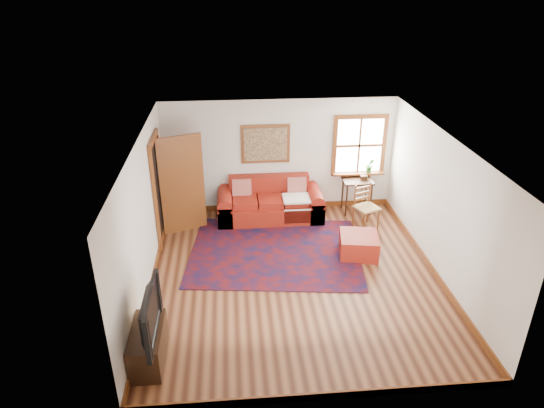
{
  "coord_description": "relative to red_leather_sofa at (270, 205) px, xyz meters",
  "views": [
    {
      "loc": [
        -1.03,
        -7.09,
        4.92
      ],
      "look_at": [
        -0.35,
        0.6,
        1.16
      ],
      "focal_mm": 32.0,
      "sensor_mm": 36.0,
      "label": 1
    }
  ],
  "objects": [
    {
      "name": "framed_artwork",
      "position": [
        -0.06,
        0.4,
        1.26
      ],
      "size": [
        1.05,
        0.07,
        0.85
      ],
      "color": "brown",
      "rests_on": "ground"
    },
    {
      "name": "persian_rug",
      "position": [
        -0.03,
        -1.45,
        -0.28
      ],
      "size": [
        3.5,
        2.93,
        0.02
      ],
      "primitive_type": "cube",
      "rotation": [
        0.0,
        0.0,
        -0.12
      ],
      "color": "#530B0B",
      "rests_on": "ground"
    },
    {
      "name": "room_envelope",
      "position": [
        0.24,
        -2.3,
        1.36
      ],
      "size": [
        5.04,
        5.54,
        2.52
      ],
      "color": "silver",
      "rests_on": "ground"
    },
    {
      "name": "red_ottoman",
      "position": [
        1.54,
        -1.68,
        -0.09
      ],
      "size": [
        0.81,
        0.81,
        0.4
      ],
      "primitive_type": "cube",
      "rotation": [
        0.0,
        0.0,
        -0.17
      ],
      "color": "maroon",
      "rests_on": "ground"
    },
    {
      "name": "television",
      "position": [
        -2.02,
        -4.23,
        0.56
      ],
      "size": [
        0.15,
        1.15,
        0.66
      ],
      "primitive_type": "imported",
      "rotation": [
        0.0,
        0.0,
        1.57
      ],
      "color": "black",
      "rests_on": "media_cabinet"
    },
    {
      "name": "candle_hurricane",
      "position": [
        -1.99,
        -3.74,
        0.31
      ],
      "size": [
        0.12,
        0.12,
        0.18
      ],
      "color": "silver",
      "rests_on": "media_cabinet"
    },
    {
      "name": "ladder_back_chair",
      "position": [
        1.93,
        -0.6,
        0.22
      ],
      "size": [
        0.57,
        0.55,
        0.94
      ],
      "color": "tan",
      "rests_on": "ground"
    },
    {
      "name": "doorway",
      "position": [
        -1.97,
        -0.53,
        0.78
      ],
      "size": [
        0.89,
        1.08,
        2.14
      ],
      "color": "black",
      "rests_on": "ground"
    },
    {
      "name": "side_table",
      "position": [
        1.93,
        0.1,
        0.35
      ],
      "size": [
        0.64,
        0.48,
        0.77
      ],
      "color": "#321D10",
      "rests_on": "ground"
    },
    {
      "name": "media_cabinet",
      "position": [
        -2.04,
        -4.15,
        -0.03
      ],
      "size": [
        0.42,
        0.94,
        0.52
      ],
      "primitive_type": "cube",
      "color": "#321D10",
      "rests_on": "ground"
    },
    {
      "name": "ground",
      "position": [
        0.24,
        -2.31,
        -0.29
      ],
      "size": [
        5.5,
        5.5,
        0.0
      ],
      "primitive_type": "plane",
      "color": "#422011",
      "rests_on": "ground"
    },
    {
      "name": "red_leather_sofa",
      "position": [
        0.0,
        0.0,
        0.0
      ],
      "size": [
        2.25,
        0.93,
        0.88
      ],
      "color": "maroon",
      "rests_on": "ground"
    },
    {
      "name": "window",
      "position": [
        2.02,
        0.39,
        1.02
      ],
      "size": [
        1.18,
        0.2,
        1.38
      ],
      "color": "white",
      "rests_on": "ground"
    }
  ]
}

